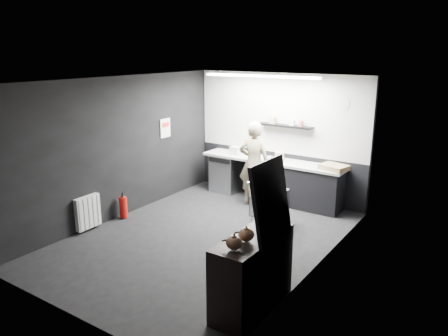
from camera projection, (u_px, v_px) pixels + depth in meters
The scene contains 22 objects.
floor at pixel (205, 238), 7.59m from camera, with size 5.50×5.50×0.00m, color black.
ceiling at pixel (203, 80), 6.88m from camera, with size 5.50×5.50×0.00m, color silver.
wall_back at pixel (279, 136), 9.44m from camera, with size 5.50×5.50×0.00m, color black.
wall_front at pixel (63, 213), 5.03m from camera, with size 5.50×5.50×0.00m, color black.
wall_left at pixel (119, 148), 8.31m from camera, with size 5.50×5.50×0.00m, color black.
wall_right at pixel (318, 183), 6.16m from camera, with size 5.50×5.50×0.00m, color black.
kitchen_wall_panel at pixel (280, 113), 9.29m from camera, with size 3.95×0.02×1.70m, color silver.
dado_panel at pixel (278, 174), 9.65m from camera, with size 3.95×0.02×1.00m, color black.
floating_shelf at pixel (285, 126), 9.15m from camera, with size 1.20×0.22×0.04m, color black.
wall_clock at pixel (345, 104), 8.45m from camera, with size 0.20×0.20×0.03m, color silver.
poster at pixel (165, 128), 9.28m from camera, with size 0.02×0.30×0.40m, color white.
poster_red_band at pixel (165, 125), 9.26m from camera, with size 0.01×0.22×0.10m, color red.
radiator at pixel (88, 212), 7.82m from camera, with size 0.10×0.50×0.60m, color silver.
ceiling_strip at pixel (260, 76), 8.37m from camera, with size 2.40×0.20×0.04m, color white.
prep_counter at pixel (277, 180), 9.33m from camera, with size 3.20×0.61×0.90m.
person at pixel (254, 163), 9.03m from camera, with size 0.65×0.42×1.77m, color beige.
shopping_cart at pixel (270, 204), 8.02m from camera, with size 0.51×0.83×0.89m.
sideboard at pixel (255, 262), 5.42m from camera, with size 0.55×1.29×1.94m.
fire_extinguisher at pixel (123, 206), 8.41m from camera, with size 0.15×0.15×0.50m.
cardboard_box at pixel (334, 167), 8.49m from camera, with size 0.50×0.38×0.10m, color #9B7D52.
pink_tub at pixel (279, 156), 9.17m from camera, with size 0.19×0.19×0.19m, color beige.
white_container at pixel (235, 151), 9.70m from camera, with size 0.21×0.16×0.18m, color silver.
Camera 1 is at (4.17, -5.63, 3.18)m, focal length 35.00 mm.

